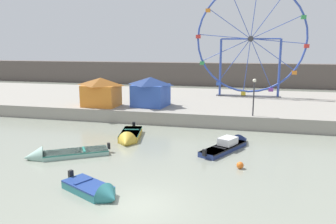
# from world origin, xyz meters

# --- Properties ---
(ground_plane) EXTENTS (240.00, 240.00, 0.00)m
(ground_plane) POSITION_xyz_m (0.00, 0.00, 0.00)
(ground_plane) COLOR gray
(quay_promenade) EXTENTS (110.00, 19.61, 1.26)m
(quay_promenade) POSITION_xyz_m (0.00, 25.70, 0.63)
(quay_promenade) COLOR gray
(quay_promenade) RESTS_ON ground_plane
(distant_town_skyline) EXTENTS (140.00, 3.00, 4.40)m
(distant_town_skyline) POSITION_xyz_m (0.00, 50.69, 2.20)
(distant_town_skyline) COLOR #564C47
(distant_town_skyline) RESTS_ON ground_plane
(motorboat_navy_blue) EXTENTS (3.75, 5.78, 1.30)m
(motorboat_navy_blue) POSITION_xyz_m (3.74, 10.37, 0.26)
(motorboat_navy_blue) COLOR navy
(motorboat_navy_blue) RESTS_ON ground_plane
(motorboat_teal_painted) EXTENTS (3.79, 2.79, 1.26)m
(motorboat_teal_painted) POSITION_xyz_m (-2.46, 0.46, 0.25)
(motorboat_teal_painted) COLOR teal
(motorboat_teal_painted) RESTS_ON ground_plane
(motorboat_seafoam) EXTENTS (5.43, 4.18, 1.40)m
(motorboat_seafoam) POSITION_xyz_m (-7.66, 5.27, 0.19)
(motorboat_seafoam) COLOR #93BCAD
(motorboat_seafoam) RESTS_ON ground_plane
(motorboat_mustard_yellow) EXTENTS (2.44, 5.08, 1.43)m
(motorboat_mustard_yellow) POSITION_xyz_m (-4.38, 10.45, 0.27)
(motorboat_mustard_yellow) COLOR gold
(motorboat_mustard_yellow) RESTS_ON ground_plane
(ferris_wheel_blue_frame) EXTENTS (13.54, 1.20, 13.76)m
(ferris_wheel_blue_frame) POSITION_xyz_m (4.77, 28.96, 8.17)
(ferris_wheel_blue_frame) COLOR #334CA8
(ferris_wheel_blue_frame) RESTS_ON quay_promenade
(carnival_booth_blue_tent) EXTENTS (4.01, 3.84, 3.07)m
(carnival_booth_blue_tent) POSITION_xyz_m (-5.17, 19.18, 2.86)
(carnival_booth_blue_tent) COLOR #3356B7
(carnival_booth_blue_tent) RESTS_ON quay_promenade
(carnival_booth_orange_canopy) EXTENTS (3.95, 3.05, 3.01)m
(carnival_booth_orange_canopy) POSITION_xyz_m (-10.19, 17.88, 2.83)
(carnival_booth_orange_canopy) COLOR orange
(carnival_booth_orange_canopy) RESTS_ON quay_promenade
(promenade_lamp_near) EXTENTS (0.32, 0.32, 3.37)m
(promenade_lamp_near) POSITION_xyz_m (5.29, 16.52, 3.51)
(promenade_lamp_near) COLOR #2D2D33
(promenade_lamp_near) RESTS_ON quay_promenade
(mooring_buoy_orange) EXTENTS (0.44, 0.44, 0.44)m
(mooring_buoy_orange) POSITION_xyz_m (4.53, 6.07, 0.22)
(mooring_buoy_orange) COLOR orange
(mooring_buoy_orange) RESTS_ON ground_plane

